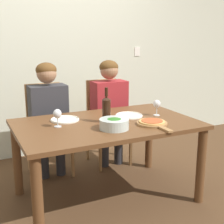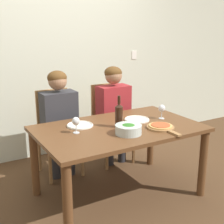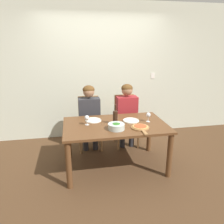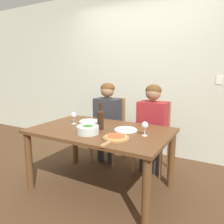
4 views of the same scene
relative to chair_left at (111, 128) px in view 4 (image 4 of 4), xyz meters
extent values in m
plane|color=#4C331E|center=(0.33, -0.83, -0.50)|extent=(40.00, 40.00, 0.00)
cube|color=beige|center=(0.33, 0.58, 0.85)|extent=(10.00, 0.05, 2.70)
cube|color=white|center=(1.43, 0.55, 0.75)|extent=(0.08, 0.01, 0.12)
cube|color=brown|center=(0.33, -0.83, 0.21)|extent=(1.56, 0.97, 0.04)
cylinder|color=brown|center=(-0.39, -1.25, -0.16)|extent=(0.08, 0.08, 0.69)
cylinder|color=brown|center=(1.05, -1.25, -0.16)|extent=(0.08, 0.08, 0.69)
cylinder|color=brown|center=(-0.39, -0.40, -0.16)|extent=(0.08, 0.08, 0.69)
cylinder|color=brown|center=(1.05, -0.40, -0.16)|extent=(0.08, 0.08, 0.69)
cube|color=#9E7042|center=(0.00, -0.08, -0.09)|extent=(0.42, 0.42, 0.04)
cube|color=#9E7042|center=(0.00, 0.11, 0.20)|extent=(0.38, 0.03, 0.53)
cylinder|color=#9E7042|center=(-0.19, -0.27, -0.30)|extent=(0.04, 0.04, 0.40)
cylinder|color=#9E7042|center=(0.19, -0.27, -0.30)|extent=(0.04, 0.04, 0.40)
cylinder|color=#9E7042|center=(-0.19, 0.11, -0.30)|extent=(0.04, 0.04, 0.40)
cylinder|color=#9E7042|center=(0.19, 0.11, -0.30)|extent=(0.04, 0.04, 0.40)
cube|color=#9E7042|center=(0.70, -0.08, -0.09)|extent=(0.42, 0.42, 0.04)
cube|color=#9E7042|center=(0.70, 0.11, 0.20)|extent=(0.38, 0.03, 0.53)
cylinder|color=#9E7042|center=(0.51, -0.27, -0.30)|extent=(0.04, 0.04, 0.40)
cylinder|color=#9E7042|center=(0.89, -0.27, -0.30)|extent=(0.04, 0.04, 0.40)
cylinder|color=#9E7042|center=(0.51, 0.11, -0.30)|extent=(0.04, 0.04, 0.40)
cylinder|color=#9E7042|center=(0.89, 0.11, -0.30)|extent=(0.04, 0.04, 0.40)
cylinder|color=#28282D|center=(-0.09, -0.16, -0.29)|extent=(0.10, 0.10, 0.43)
cylinder|color=#28282D|center=(0.09, -0.16, -0.29)|extent=(0.10, 0.10, 0.43)
cube|color=#2D2D33|center=(0.00, -0.10, 0.20)|extent=(0.38, 0.22, 0.54)
cylinder|color=#2D2D33|center=(-0.20, -0.35, 0.05)|extent=(0.07, 0.31, 0.14)
cylinder|color=#2D2D33|center=(0.20, -0.35, 0.05)|extent=(0.07, 0.31, 0.14)
sphere|color=#9E7051|center=(0.00, -0.10, 0.59)|extent=(0.20, 0.20, 0.20)
ellipsoid|color=#563819|center=(0.00, -0.09, 0.63)|extent=(0.21, 0.21, 0.15)
cylinder|color=#28282D|center=(0.61, -0.16, -0.29)|extent=(0.10, 0.10, 0.43)
cylinder|color=#28282D|center=(0.79, -0.16, -0.29)|extent=(0.10, 0.10, 0.43)
cube|color=maroon|center=(0.70, -0.10, 0.20)|extent=(0.38, 0.22, 0.54)
cylinder|color=maroon|center=(0.50, -0.35, 0.05)|extent=(0.07, 0.31, 0.14)
cylinder|color=maroon|center=(0.90, -0.35, 0.05)|extent=(0.07, 0.31, 0.14)
sphere|color=#9E7051|center=(0.70, -0.10, 0.59)|extent=(0.20, 0.20, 0.20)
ellipsoid|color=#563819|center=(0.70, -0.09, 0.63)|extent=(0.21, 0.21, 0.15)
cylinder|color=black|center=(0.33, -0.82, 0.32)|extent=(0.07, 0.07, 0.20)
cone|color=black|center=(0.33, -0.82, 0.44)|extent=(0.07, 0.07, 0.03)
cylinder|color=black|center=(0.33, -0.82, 0.49)|extent=(0.03, 0.03, 0.08)
cylinder|color=silver|center=(0.30, -1.03, 0.26)|extent=(0.24, 0.24, 0.08)
ellipsoid|color=#2D6B23|center=(0.30, -1.03, 0.27)|extent=(0.20, 0.20, 0.09)
cylinder|color=silver|center=(0.02, -0.61, 0.23)|extent=(0.26, 0.26, 0.01)
torus|color=silver|center=(0.02, -0.61, 0.24)|extent=(0.25, 0.25, 0.02)
cylinder|color=silver|center=(0.60, -0.73, 0.23)|extent=(0.26, 0.26, 0.01)
torus|color=silver|center=(0.60, -0.73, 0.24)|extent=(0.25, 0.25, 0.02)
cylinder|color=#9E7042|center=(0.65, -1.05, 0.23)|extent=(0.26, 0.26, 0.02)
cube|color=#9E7042|center=(0.65, -1.25, 0.23)|extent=(0.04, 0.14, 0.02)
cylinder|color=tan|center=(0.65, -1.05, 0.25)|extent=(0.22, 0.22, 0.01)
cylinder|color=#AD4C28|center=(0.65, -1.05, 0.26)|extent=(0.18, 0.18, 0.01)
cylinder|color=silver|center=(-0.09, -0.78, 0.23)|extent=(0.06, 0.06, 0.01)
cylinder|color=silver|center=(-0.09, -0.78, 0.27)|extent=(0.01, 0.01, 0.07)
ellipsoid|color=silver|center=(-0.09, -0.78, 0.34)|extent=(0.07, 0.07, 0.08)
ellipsoid|color=maroon|center=(-0.09, -0.78, 0.32)|extent=(0.06, 0.06, 0.03)
cylinder|color=silver|center=(0.86, -0.81, 0.23)|extent=(0.06, 0.06, 0.01)
cylinder|color=silver|center=(0.86, -0.81, 0.27)|extent=(0.01, 0.01, 0.07)
ellipsoid|color=silver|center=(0.86, -0.81, 0.34)|extent=(0.07, 0.07, 0.08)
ellipsoid|color=maroon|center=(0.86, -0.81, 0.32)|extent=(0.06, 0.06, 0.03)
camera|label=1|loc=(-0.77, -3.21, 0.96)|focal=50.00mm
camera|label=2|loc=(-1.16, -3.25, 1.17)|focal=50.00mm
camera|label=3|loc=(-0.30, -3.88, 1.38)|focal=35.00mm
camera|label=4|loc=(1.61, -2.86, 0.90)|focal=35.00mm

